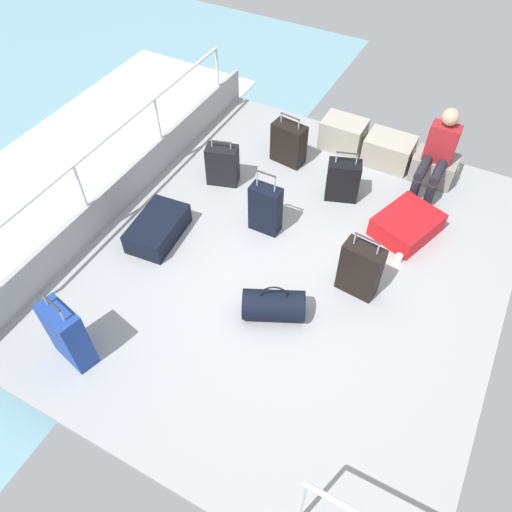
{
  "coord_description": "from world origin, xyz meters",
  "views": [
    {
      "loc": [
        1.33,
        -3.34,
        4.21
      ],
      "look_at": [
        -0.29,
        -0.31,
        0.25
      ],
      "focal_mm": 35.25,
      "sensor_mm": 36.0,
      "label": 1
    }
  ],
  "objects_px": {
    "passenger_seated": "(438,152)",
    "suitcase_5": "(265,209)",
    "duffel_bag": "(274,305)",
    "suitcase_7": "(222,165)",
    "cargo_crate_1": "(389,151)",
    "cargo_crate_0": "(343,134)",
    "suitcase_4": "(158,228)",
    "suitcase_0": "(407,225)",
    "suitcase_1": "(68,335)",
    "cargo_crate_2": "(434,168)",
    "suitcase_2": "(343,180)",
    "paper_cup": "(399,258)",
    "suitcase_6": "(289,143)",
    "suitcase_3": "(360,269)"
  },
  "relations": [
    {
      "from": "passenger_seated",
      "to": "duffel_bag",
      "type": "bearing_deg",
      "value": -107.35
    },
    {
      "from": "suitcase_0",
      "to": "cargo_crate_1",
      "type": "bearing_deg",
      "value": 118.12
    },
    {
      "from": "paper_cup",
      "to": "suitcase_6",
      "type": "bearing_deg",
      "value": 151.09
    },
    {
      "from": "suitcase_0",
      "to": "suitcase_2",
      "type": "xyz_separation_m",
      "value": [
        -0.89,
        0.22,
        0.14
      ]
    },
    {
      "from": "suitcase_0",
      "to": "suitcase_1",
      "type": "xyz_separation_m",
      "value": [
        -2.25,
        -3.03,
        0.23
      ]
    },
    {
      "from": "duffel_bag",
      "to": "suitcase_4",
      "type": "bearing_deg",
      "value": 168.08
    },
    {
      "from": "cargo_crate_1",
      "to": "suitcase_5",
      "type": "relative_size",
      "value": 0.77
    },
    {
      "from": "suitcase_3",
      "to": "suitcase_7",
      "type": "distance_m",
      "value": 2.26
    },
    {
      "from": "suitcase_0",
      "to": "suitcase_3",
      "type": "bearing_deg",
      "value": -101.31
    },
    {
      "from": "paper_cup",
      "to": "suitcase_0",
      "type": "bearing_deg",
      "value": 98.27
    },
    {
      "from": "suitcase_1",
      "to": "suitcase_2",
      "type": "bearing_deg",
      "value": 67.22
    },
    {
      "from": "suitcase_2",
      "to": "suitcase_3",
      "type": "relative_size",
      "value": 0.86
    },
    {
      "from": "cargo_crate_2",
      "to": "suitcase_3",
      "type": "bearing_deg",
      "value": -95.69
    },
    {
      "from": "cargo_crate_0",
      "to": "cargo_crate_1",
      "type": "distance_m",
      "value": 0.65
    },
    {
      "from": "suitcase_5",
      "to": "suitcase_7",
      "type": "relative_size",
      "value": 1.33
    },
    {
      "from": "cargo_crate_0",
      "to": "suitcase_5",
      "type": "distance_m",
      "value": 1.89
    },
    {
      "from": "suitcase_1",
      "to": "suitcase_4",
      "type": "xyz_separation_m",
      "value": [
        -0.22,
        1.63,
        -0.23
      ]
    },
    {
      "from": "suitcase_5",
      "to": "suitcase_6",
      "type": "bearing_deg",
      "value": 104.0
    },
    {
      "from": "suitcase_2",
      "to": "suitcase_0",
      "type": "bearing_deg",
      "value": -13.81
    },
    {
      "from": "cargo_crate_0",
      "to": "cargo_crate_2",
      "type": "distance_m",
      "value": 1.26
    },
    {
      "from": "cargo_crate_1",
      "to": "suitcase_5",
      "type": "bearing_deg",
      "value": -115.02
    },
    {
      "from": "passenger_seated",
      "to": "suitcase_5",
      "type": "distance_m",
      "value": 2.19
    },
    {
      "from": "cargo_crate_0",
      "to": "suitcase_3",
      "type": "distance_m",
      "value": 2.45
    },
    {
      "from": "suitcase_4",
      "to": "suitcase_6",
      "type": "bearing_deg",
      "value": 70.2
    },
    {
      "from": "cargo_crate_2",
      "to": "suitcase_1",
      "type": "xyz_separation_m",
      "value": [
        -2.25,
        -4.11,
        0.18
      ]
    },
    {
      "from": "cargo_crate_2",
      "to": "suitcase_0",
      "type": "bearing_deg",
      "value": -90.2
    },
    {
      "from": "suitcase_4",
      "to": "duffel_bag",
      "type": "distance_m",
      "value": 1.68
    },
    {
      "from": "passenger_seated",
      "to": "suitcase_3",
      "type": "xyz_separation_m",
      "value": [
        -0.21,
        -1.95,
        -0.22
      ]
    },
    {
      "from": "duffel_bag",
      "to": "suitcase_2",
      "type": "bearing_deg",
      "value": 91.81
    },
    {
      "from": "suitcase_2",
      "to": "suitcase_5",
      "type": "distance_m",
      "value": 1.08
    },
    {
      "from": "passenger_seated",
      "to": "suitcase_0",
      "type": "bearing_deg",
      "value": -90.24
    },
    {
      "from": "suitcase_1",
      "to": "suitcase_4",
      "type": "bearing_deg",
      "value": 97.64
    },
    {
      "from": "cargo_crate_0",
      "to": "paper_cup",
      "type": "xyz_separation_m",
      "value": [
        1.32,
        -1.64,
        -0.15
      ]
    },
    {
      "from": "suitcase_3",
      "to": "suitcase_5",
      "type": "bearing_deg",
      "value": 164.82
    },
    {
      "from": "cargo_crate_0",
      "to": "suitcase_0",
      "type": "bearing_deg",
      "value": -43.1
    },
    {
      "from": "duffel_bag",
      "to": "suitcase_7",
      "type": "bearing_deg",
      "value": 134.19
    },
    {
      "from": "suitcase_3",
      "to": "duffel_bag",
      "type": "bearing_deg",
      "value": -131.42
    },
    {
      "from": "suitcase_4",
      "to": "suitcase_7",
      "type": "xyz_separation_m",
      "value": [
        0.16,
        1.18,
        0.13
      ]
    },
    {
      "from": "suitcase_7",
      "to": "cargo_crate_0",
      "type": "bearing_deg",
      "value": 52.73
    },
    {
      "from": "suitcase_0",
      "to": "suitcase_1",
      "type": "bearing_deg",
      "value": -126.62
    },
    {
      "from": "suitcase_3",
      "to": "suitcase_5",
      "type": "distance_m",
      "value": 1.29
    },
    {
      "from": "cargo_crate_2",
      "to": "duffel_bag",
      "type": "relative_size",
      "value": 0.82
    },
    {
      "from": "suitcase_6",
      "to": "paper_cup",
      "type": "relative_size",
      "value": 6.89
    },
    {
      "from": "paper_cup",
      "to": "suitcase_1",
      "type": "bearing_deg",
      "value": -132.15
    },
    {
      "from": "cargo_crate_2",
      "to": "suitcase_5",
      "type": "bearing_deg",
      "value": -129.2
    },
    {
      "from": "cargo_crate_0",
      "to": "suitcase_4",
      "type": "relative_size",
      "value": 0.75
    },
    {
      "from": "cargo_crate_0",
      "to": "suitcase_1",
      "type": "xyz_separation_m",
      "value": [
        -0.99,
        -4.2,
        0.15
      ]
    },
    {
      "from": "cargo_crate_1",
      "to": "suitcase_2",
      "type": "bearing_deg",
      "value": -107.36
    },
    {
      "from": "cargo_crate_2",
      "to": "cargo_crate_1",
      "type": "bearing_deg",
      "value": 176.25
    },
    {
      "from": "cargo_crate_2",
      "to": "cargo_crate_0",
      "type": "bearing_deg",
      "value": 176.09
    }
  ]
}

